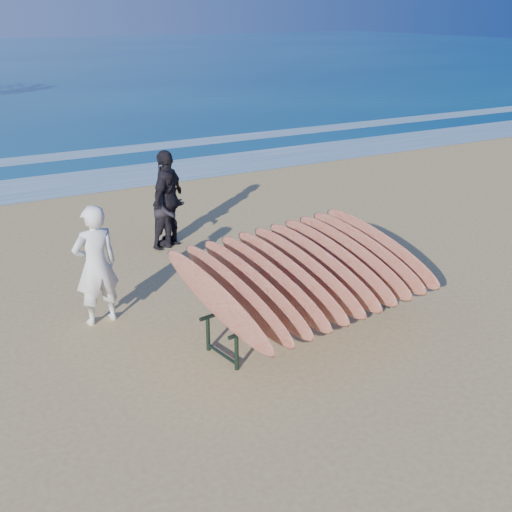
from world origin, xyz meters
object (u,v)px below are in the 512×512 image
(person_dark_b, at_px, (168,198))
(surfboard_rack, at_px, (306,272))
(person_white, at_px, (96,265))
(person_dark_a, at_px, (169,209))

(person_dark_b, bearing_deg, surfboard_rack, 51.75)
(person_white, xyz_separation_m, person_dark_b, (2.17, 2.60, 0.04))
(surfboard_rack, distance_m, person_white, 3.04)
(person_dark_b, bearing_deg, person_white, 6.99)
(person_dark_a, bearing_deg, person_dark_b, 53.55)
(person_white, height_order, person_dark_b, person_dark_b)
(surfboard_rack, distance_m, person_dark_b, 4.29)
(person_white, distance_m, person_dark_b, 3.39)
(surfboard_rack, relative_size, person_white, 1.94)
(surfboard_rack, xyz_separation_m, person_dark_b, (-0.37, 4.27, 0.06))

